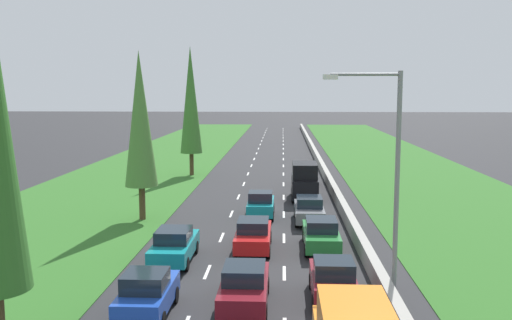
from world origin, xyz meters
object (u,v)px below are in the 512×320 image
blue_hatchback_left_lane (147,294)px  black_van_right_lane (304,181)px  grey_sedan_right_lane (309,210)px  teal_hatchback_centre_lane (261,204)px  teal_sedan_left_lane (174,245)px  maroon_sedan_centre_lane (245,285)px  poplar_tree_second (140,120)px  maroon_hatchback_right_lane (333,280)px  black_sedan_right_lane (306,176)px  street_light_mast (389,164)px  green_sedan_right_lane (321,234)px  poplar_tree_third (191,100)px  red_sedan_centre_lane (253,235)px

blue_hatchback_left_lane → black_van_right_lane: bearing=73.5°
grey_sedan_right_lane → teal_hatchback_centre_lane: (-3.08, 1.30, 0.02)m
blue_hatchback_left_lane → teal_sedan_left_lane: 6.49m
maroon_sedan_centre_lane → grey_sedan_right_lane: same height
maroon_sedan_centre_lane → poplar_tree_second: size_ratio=0.42×
maroon_hatchback_right_lane → blue_hatchback_left_lane: same height
maroon_sedan_centre_lane → teal_hatchback_centre_lane: teal_hatchback_centre_lane is taller
black_van_right_lane → black_sedan_right_lane: 6.29m
black_sedan_right_lane → street_light_mast: bearing=-84.8°
green_sedan_right_lane → black_van_right_lane: black_van_right_lane is taller
teal_sedan_left_lane → poplar_tree_second: size_ratio=0.42×
maroon_hatchback_right_lane → poplar_tree_third: 34.44m
teal_sedan_left_lane → red_sedan_centre_lane: bearing=30.4°
maroon_sedan_centre_lane → green_sedan_right_lane: same height
red_sedan_centre_lane → teal_sedan_left_lane: bearing=-149.6°
poplar_tree_third → green_sedan_right_lane: bearing=-66.5°
maroon_sedan_centre_lane → grey_sedan_right_lane: (3.10, 13.80, 0.00)m
black_sedan_right_lane → street_light_mast: (2.28, -25.04, 4.42)m
maroon_hatchback_right_lane → black_van_right_lane: size_ratio=0.80×
black_van_right_lane → teal_hatchback_centre_lane: bearing=-116.9°
street_light_mast → red_sedan_centre_lane: bearing=138.3°
blue_hatchback_left_lane → teal_sedan_left_lane: (-0.26, 6.49, -0.02)m
green_sedan_right_lane → maroon_hatchback_right_lane: bearing=-90.1°
grey_sedan_right_lane → green_sedan_right_lane: bearing=-86.7°
black_van_right_lane → red_sedan_centre_lane: size_ratio=1.09×
teal_sedan_left_lane → poplar_tree_third: size_ratio=0.36×
grey_sedan_right_lane → black_sedan_right_lane: size_ratio=1.00×
maroon_hatchback_right_lane → red_sedan_centre_lane: bearing=116.9°
black_sedan_right_lane → street_light_mast: street_light_mast is taller
black_van_right_lane → teal_sedan_left_lane: bearing=-113.5°
maroon_hatchback_right_lane → poplar_tree_second: 18.07m
maroon_sedan_centre_lane → green_sedan_right_lane: 8.56m
red_sedan_centre_lane → maroon_hatchback_right_lane: bearing=-63.1°
maroon_sedan_centre_lane → green_sedan_right_lane: bearing=66.3°
maroon_sedan_centre_lane → black_sedan_right_lane: same height
maroon_hatchback_right_lane → red_sedan_centre_lane: 7.70m
maroon_sedan_centre_lane → poplar_tree_third: (-7.37, 32.74, 6.44)m
blue_hatchback_left_lane → black_sedan_right_lane: blue_hatchback_left_lane is taller
maroon_hatchback_right_lane → blue_hatchback_left_lane: 7.15m
teal_sedan_left_lane → teal_hatchback_centre_lane: bearing=68.8°
grey_sedan_right_lane → teal_hatchback_centre_lane: size_ratio=1.15×
green_sedan_right_lane → red_sedan_centre_lane: size_ratio=1.00×
maroon_hatchback_right_lane → black_sedan_right_lane: size_ratio=0.87×
teal_sedan_left_lane → teal_hatchback_centre_lane: size_ratio=1.15×
green_sedan_right_lane → grey_sedan_right_lane: same height
grey_sedan_right_lane → black_sedan_right_lane: same height
street_light_mast → black_sedan_right_lane: bearing=95.2°
teal_sedan_left_lane → teal_hatchback_centre_lane: 10.43m
teal_sedan_left_lane → black_sedan_right_lane: 23.17m
red_sedan_centre_lane → black_sedan_right_lane: same height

